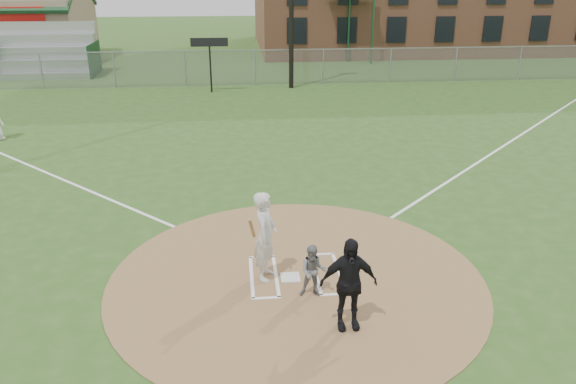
{
  "coord_description": "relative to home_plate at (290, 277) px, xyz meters",
  "views": [
    {
      "loc": [
        -1.23,
        -10.87,
        6.55
      ],
      "look_at": [
        0.0,
        2.0,
        1.3
      ],
      "focal_mm": 35.0,
      "sensor_mm": 36.0,
      "label": 1
    }
  ],
  "objects": [
    {
      "name": "batter_at_plate",
      "position": [
        -0.54,
        0.1,
        1.02
      ],
      "size": [
        0.72,
        1.13,
        2.06
      ],
      "color": "silver",
      "rests_on": "dirt_circle"
    },
    {
      "name": "batters_boxes",
      "position": [
        0.14,
        0.13,
        -0.01
      ],
      "size": [
        2.08,
        1.88,
        0.01
      ],
      "color": "white",
      "rests_on": "dirt_circle"
    },
    {
      "name": "bleachers",
      "position": [
        -12.86,
        26.18,
        1.56
      ],
      "size": [
        6.08,
        3.2,
        3.2
      ],
      "color": "#B7BABF",
      "rests_on": "ground"
    },
    {
      "name": "foul_line_third",
      "position": [
        -8.86,
        8.98,
        -0.03
      ],
      "size": [
        17.04,
        17.04,
        0.01
      ],
      "primitive_type": "cube",
      "rotation": [
        0.0,
        0.0,
        0.79
      ],
      "color": "white",
      "rests_on": "ground"
    },
    {
      "name": "ground",
      "position": [
        0.14,
        -0.02,
        -0.03
      ],
      "size": [
        140.0,
        140.0,
        0.0
      ],
      "primitive_type": "plane",
      "color": "#2B4E1B",
      "rests_on": "ground"
    },
    {
      "name": "catcher",
      "position": [
        0.41,
        -0.74,
        0.57
      ],
      "size": [
        0.62,
        0.51,
        1.16
      ],
      "primitive_type": "imported",
      "rotation": [
        0.0,
        0.0,
        -0.13
      ],
      "color": "slate",
      "rests_on": "dirt_circle"
    },
    {
      "name": "scoreboard_sign",
      "position": [
        -2.36,
        20.18,
        2.35
      ],
      "size": [
        2.0,
        0.1,
        2.93
      ],
      "color": "black",
      "rests_on": "ground"
    },
    {
      "name": "home_plate",
      "position": [
        0.0,
        0.0,
        0.0
      ],
      "size": [
        0.43,
        0.43,
        0.03
      ],
      "primitive_type": "cube",
      "rotation": [
        0.0,
        0.0,
        -0.01
      ],
      "color": "silver",
      "rests_on": "dirt_circle"
    },
    {
      "name": "foul_line_first",
      "position": [
        9.14,
        8.98,
        -0.03
      ],
      "size": [
        17.04,
        17.04,
        0.01
      ],
      "primitive_type": "cube",
      "rotation": [
        0.0,
        0.0,
        -0.79
      ],
      "color": "white",
      "rests_on": "ground"
    },
    {
      "name": "outfield_fence",
      "position": [
        0.14,
        21.98,
        0.98
      ],
      "size": [
        56.08,
        0.08,
        2.03
      ],
      "color": "slate",
      "rests_on": "ground"
    },
    {
      "name": "clubhouse",
      "position": [
        -17.86,
        32.98,
        2.36
      ],
      "size": [
        12.2,
        8.71,
        6.23
      ],
      "color": "gray",
      "rests_on": "ground"
    },
    {
      "name": "dirt_circle",
      "position": [
        0.14,
        -0.02,
        -0.02
      ],
      "size": [
        8.4,
        8.4,
        0.02
      ],
      "primitive_type": "cylinder",
      "color": "olive",
      "rests_on": "ground"
    },
    {
      "name": "umpire",
      "position": [
        0.91,
        -1.89,
        0.93
      ],
      "size": [
        1.11,
        0.47,
        1.89
      ],
      "primitive_type": "imported",
      "rotation": [
        0.0,
        0.0,
        0.01
      ],
      "color": "black",
      "rests_on": "dirt_circle"
    }
  ]
}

